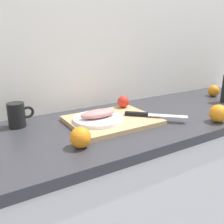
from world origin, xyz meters
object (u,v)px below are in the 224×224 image
object	(u,v)px
fish_fillet	(98,114)
coffee_mug_0	(17,115)
white_plate	(98,119)
cutting_board	(112,120)
chef_knife	(148,115)
orange_0	(218,113)

from	to	relation	value
fish_fillet	coffee_mug_0	bearing A→B (deg)	152.25
coffee_mug_0	white_plate	bearing A→B (deg)	-27.75
cutting_board	fish_fillet	world-z (taller)	fish_fillet
cutting_board	white_plate	xyz separation A→B (m)	(-0.07, 0.00, 0.02)
fish_fillet	coffee_mug_0	xyz separation A→B (m)	(-0.31, 0.16, 0.00)
cutting_board	white_plate	bearing A→B (deg)	176.72
cutting_board	coffee_mug_0	world-z (taller)	coffee_mug_0
white_plate	coffee_mug_0	size ratio (longest dim) A/B	1.98
chef_knife	orange_0	bearing A→B (deg)	8.39
cutting_board	coffee_mug_0	distance (m)	0.42
white_plate	orange_0	distance (m)	0.55
white_plate	coffee_mug_0	world-z (taller)	coffee_mug_0
cutting_board	orange_0	bearing A→B (deg)	-30.82
white_plate	orange_0	bearing A→B (deg)	-27.48
white_plate	fish_fillet	size ratio (longest dim) A/B	1.33
chef_knife	fish_fillet	bearing A→B (deg)	-154.55
white_plate	cutting_board	bearing A→B (deg)	-3.28
fish_fillet	chef_knife	xyz separation A→B (m)	(0.23, -0.07, -0.02)
cutting_board	fish_fillet	size ratio (longest dim) A/B	2.30
fish_fillet	cutting_board	bearing A→B (deg)	-3.28
chef_knife	orange_0	world-z (taller)	orange_0
white_plate	fish_fillet	distance (m)	0.03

